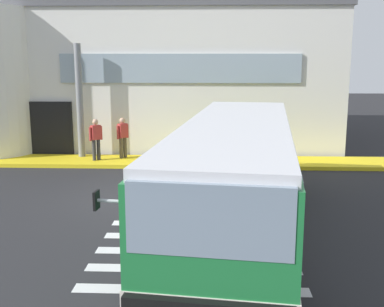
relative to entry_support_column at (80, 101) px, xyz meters
name	(u,v)px	position (x,y,z in m)	size (l,w,h in m)	color
ground_plane	(135,197)	(3.11, -5.40, -2.49)	(80.00, 90.00, 0.02)	#232326
bay_paint_stripes	(195,252)	(5.11, -9.60, -2.48)	(4.40, 3.96, 0.01)	silver
terminal_building	(156,76)	(2.45, 6.11, 0.82)	(17.85, 13.80, 6.62)	silver
boarding_curb	(154,162)	(3.11, -0.60, -2.40)	(20.05, 2.00, 0.15)	yellow
entry_support_column	(80,101)	(0.00, 0.00, 0.00)	(0.28, 0.28, 4.66)	slate
bus_main_foreground	(236,176)	(6.09, -7.99, -1.15)	(4.28, 11.57, 2.70)	#1E7238
passenger_near_column	(96,137)	(0.80, -0.73, -1.40)	(0.45, 0.43, 1.68)	#2D2D33
passenger_by_doorway	(123,136)	(1.80, -0.22, -1.40)	(0.42, 0.47, 1.68)	#4C4233
safety_bollard_yellow	(232,159)	(6.26, -1.80, -2.03)	(0.18, 0.18, 0.90)	yellow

